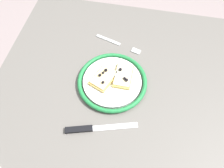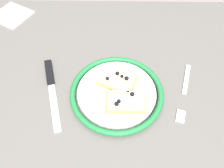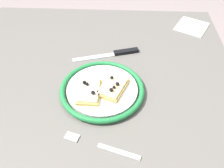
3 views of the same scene
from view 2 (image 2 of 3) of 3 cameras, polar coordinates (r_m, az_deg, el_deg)
The scene contains 7 objects.
dining_table at distance 0.67m, azimuth -2.84°, elevation -8.96°, with size 0.95×0.96×0.71m.
plate at distance 0.61m, azimuth 1.21°, elevation -2.21°, with size 0.26×0.26×0.02m.
pizza_slice_near at distance 0.62m, azimuth 1.34°, elevation 1.01°, with size 0.12×0.10×0.03m.
pizza_slice_far at distance 0.58m, azimuth 3.41°, elevation -4.38°, with size 0.10×0.07×0.03m.
knife at distance 0.67m, azimuth -15.41°, elevation 0.73°, with size 0.09×0.24×0.01m.
fork at distance 0.66m, azimuth 17.98°, elevation -1.96°, with size 0.07×0.20×0.00m.
napkin at distance 0.94m, azimuth -24.25°, elevation 15.76°, with size 0.12×0.11×0.00m, color white.
Camera 2 is at (-0.04, 0.30, 1.23)m, focal length 35.79 mm.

